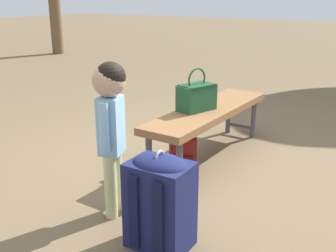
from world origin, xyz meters
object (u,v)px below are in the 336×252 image
at_px(handbag, 197,96).
at_px(child_standing, 111,116).
at_px(backpack_small, 183,152).
at_px(backpack_large, 160,199).
at_px(park_bench, 209,114).

xyz_separation_m(handbag, child_standing, (1.12, -0.00, 0.11)).
distance_m(child_standing, backpack_small, 0.96).
xyz_separation_m(handbag, backpack_large, (1.26, 0.46, -0.28)).
relative_size(handbag, backpack_small, 1.05).
height_order(park_bench, backpack_small, park_bench).
bearing_deg(backpack_large, handbag, -160.15).
xyz_separation_m(park_bench, backpack_small, (0.43, -0.01, -0.22)).
distance_m(child_standing, backpack_large, 0.62).
relative_size(handbag, backpack_large, 0.62).
xyz_separation_m(park_bench, child_standing, (1.24, -0.07, 0.29)).
relative_size(child_standing, backpack_small, 2.91).
xyz_separation_m(park_bench, handbag, (0.12, -0.06, 0.18)).
distance_m(backpack_large, backpack_small, 1.04).
height_order(park_bench, handbag, handbag).
height_order(child_standing, backpack_large, child_standing).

